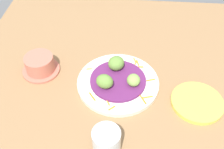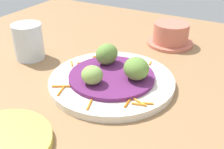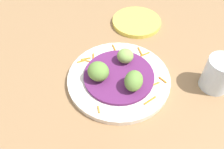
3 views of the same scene
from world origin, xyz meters
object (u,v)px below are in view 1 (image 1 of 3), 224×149
Objects in this scene: guac_scoop_center at (104,81)px; guac_scoop_right at (133,80)px; guac_scoop_left at (115,63)px; main_plate at (117,83)px; terracotta_bowl at (39,65)px; side_plate_small at (196,102)px; water_glass at (105,143)px.

guac_scoop_center reaches higher than guac_scoop_right.
guac_scoop_left is 8.91cm from guac_scoop_center.
guac_scoop_center is (3.88, 3.38, 3.86)cm from main_plate.
terracotta_bowl is at bearing -8.43° from main_plate.
terracotta_bowl is (25.39, 1.14, -1.70)cm from guac_scoop_left.
guac_scoop_center reaches higher than side_plate_small.
terracotta_bowl is at bearing -10.96° from side_plate_small.
guac_scoop_left is at bearing -108.93° from guac_scoop_center.
terracotta_bowl is (22.50, -7.29, -1.75)cm from guac_scoop_center.
guac_scoop_center is 8.92cm from guac_scoop_right.
guac_scoop_left reaches higher than terracotta_bowl.
guac_scoop_right is at bearing 169.88° from terracotta_bowl.
water_glass is at bearing 86.96° from main_plate.
guac_scoop_left is 0.44× the size of terracotta_bowl.
guac_scoop_right is (-8.75, -1.71, -0.47)cm from guac_scoop_center.
main_plate is 25.11cm from side_plate_small.
main_plate is 24.25cm from water_glass.
guac_scoop_left is 27.93cm from side_plate_small.
water_glass is at bearing 97.23° from guac_scoop_center.
water_glass reaches higher than terracotta_bowl.
water_glass is (-25.10, 27.86, 1.53)cm from terracotta_bowl.
water_glass is at bearing 74.59° from guac_scoop_right.
guac_scoop_right is 0.27× the size of side_plate_small.
guac_scoop_left is 29.00cm from water_glass.
guac_scoop_left is 0.34× the size of side_plate_small.
terracotta_bowl is at bearing -47.97° from water_glass.
guac_scoop_center is at bearing -82.77° from water_glass.
guac_scoop_right is at bearing -105.41° from water_glass.
guac_scoop_left is at bearing -90.56° from water_glass.
guac_scoop_right is 23.11cm from water_glass.
guac_scoop_left is at bearing -177.43° from terracotta_bowl.
terracotta_bowl reaches higher than main_plate.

